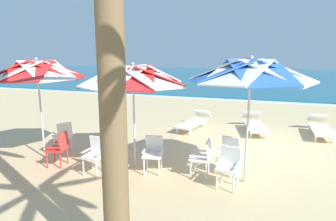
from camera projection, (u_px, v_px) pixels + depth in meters
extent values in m
plane|color=#D3B784|center=(261.00, 150.00, 8.22)|extent=(80.00, 80.00, 0.00)
cube|color=#19607F|center=(265.00, 77.00, 33.44)|extent=(80.00, 36.00, 0.10)
cube|color=white|center=(264.00, 102.00, 16.49)|extent=(80.00, 0.70, 0.01)
cylinder|color=silver|center=(247.00, 131.00, 5.96)|extent=(0.05, 0.05, 2.31)
cube|color=blue|center=(280.00, 71.00, 5.74)|extent=(1.43, 1.35, 0.48)
cube|color=white|center=(263.00, 69.00, 6.15)|extent=(1.34, 1.45, 0.48)
cube|color=blue|center=(241.00, 69.00, 6.30)|extent=(1.35, 1.43, 0.48)
cube|color=white|center=(225.00, 70.00, 6.10)|extent=(1.45, 1.34, 0.48)
cube|color=blue|center=(221.00, 71.00, 5.67)|extent=(1.43, 1.35, 0.48)
cube|color=white|center=(236.00, 72.00, 5.26)|extent=(1.34, 1.45, 0.48)
cube|color=blue|center=(262.00, 73.00, 5.11)|extent=(1.35, 1.43, 0.48)
cube|color=white|center=(281.00, 72.00, 5.31)|extent=(1.45, 1.34, 0.48)
sphere|color=silver|center=(252.00, 57.00, 5.65)|extent=(0.08, 0.08, 0.08)
cube|color=white|center=(227.00, 156.00, 6.53)|extent=(0.55, 0.55, 0.05)
cube|color=white|center=(231.00, 144.00, 6.65)|extent=(0.43, 0.21, 0.40)
cube|color=white|center=(235.00, 153.00, 6.40)|extent=(0.15, 0.39, 0.03)
cube|color=white|center=(219.00, 150.00, 6.62)|extent=(0.15, 0.39, 0.03)
cylinder|color=white|center=(230.00, 169.00, 6.34)|extent=(0.04, 0.04, 0.41)
cylinder|color=white|center=(216.00, 166.00, 6.54)|extent=(0.04, 0.04, 0.41)
cylinder|color=white|center=(236.00, 165.00, 6.62)|extent=(0.04, 0.04, 0.41)
cylinder|color=white|center=(223.00, 161.00, 6.82)|extent=(0.04, 0.04, 0.41)
cube|color=white|center=(228.00, 168.00, 5.83)|extent=(0.50, 0.50, 0.05)
cube|color=white|center=(231.00, 155.00, 5.96)|extent=(0.43, 0.15, 0.40)
cube|color=white|center=(238.00, 165.00, 5.72)|extent=(0.10, 0.40, 0.03)
cube|color=white|center=(219.00, 162.00, 5.89)|extent=(0.10, 0.40, 0.03)
cylinder|color=white|center=(234.00, 184.00, 5.64)|extent=(0.04, 0.04, 0.41)
cylinder|color=white|center=(217.00, 180.00, 5.80)|extent=(0.04, 0.04, 0.41)
cylinder|color=white|center=(238.00, 177.00, 5.95)|extent=(0.04, 0.04, 0.41)
cylinder|color=white|center=(222.00, 174.00, 6.11)|extent=(0.04, 0.04, 0.41)
cube|color=white|center=(200.00, 158.00, 6.40)|extent=(0.45, 0.45, 0.05)
cube|color=white|center=(209.00, 150.00, 6.29)|extent=(0.10, 0.42, 0.40)
cube|color=white|center=(198.00, 156.00, 6.19)|extent=(0.40, 0.05, 0.03)
cube|color=white|center=(202.00, 151.00, 6.56)|extent=(0.40, 0.05, 0.03)
cylinder|color=white|center=(190.00, 170.00, 6.33)|extent=(0.04, 0.04, 0.41)
cylinder|color=white|center=(194.00, 164.00, 6.66)|extent=(0.04, 0.04, 0.41)
cylinder|color=white|center=(206.00, 172.00, 6.23)|extent=(0.04, 0.04, 0.41)
cylinder|color=white|center=(209.00, 166.00, 6.56)|extent=(0.04, 0.04, 0.41)
cylinder|color=silver|center=(134.00, 125.00, 6.85)|extent=(0.05, 0.05, 2.14)
cube|color=red|center=(159.00, 76.00, 6.65)|extent=(1.47, 1.36, 0.51)
cube|color=white|center=(151.00, 74.00, 7.07)|extent=(1.37, 1.44, 0.51)
cube|color=red|center=(134.00, 74.00, 7.22)|extent=(1.36, 1.47, 0.51)
cube|color=white|center=(117.00, 74.00, 7.02)|extent=(1.44, 1.37, 0.51)
cube|color=red|center=(107.00, 76.00, 6.58)|extent=(1.47, 1.36, 0.51)
cube|color=white|center=(112.00, 77.00, 6.16)|extent=(1.37, 1.44, 0.51)
cube|color=red|center=(131.00, 78.00, 6.01)|extent=(1.36, 1.47, 0.51)
cube|color=white|center=(152.00, 77.00, 6.21)|extent=(1.44, 1.37, 0.51)
sphere|color=silver|center=(133.00, 64.00, 6.56)|extent=(0.08, 0.08, 0.08)
cube|color=white|center=(94.00, 156.00, 6.53)|extent=(0.45, 0.45, 0.05)
cube|color=white|center=(98.00, 144.00, 6.66)|extent=(0.42, 0.10, 0.40)
cube|color=white|center=(101.00, 153.00, 6.44)|extent=(0.05, 0.40, 0.03)
cube|color=white|center=(86.00, 150.00, 6.57)|extent=(0.05, 0.40, 0.03)
cylinder|color=white|center=(96.00, 169.00, 6.35)|extent=(0.04, 0.04, 0.41)
cylinder|color=white|center=(83.00, 167.00, 6.47)|extent=(0.04, 0.04, 0.41)
cylinder|color=white|center=(105.00, 164.00, 6.67)|extent=(0.04, 0.04, 0.41)
cylinder|color=white|center=(92.00, 162.00, 6.79)|extent=(0.04, 0.04, 0.41)
cube|color=white|center=(153.00, 155.00, 6.59)|extent=(0.52, 0.52, 0.05)
cube|color=white|center=(154.00, 143.00, 6.74)|extent=(0.43, 0.18, 0.40)
cube|color=white|center=(161.00, 151.00, 6.54)|extent=(0.12, 0.40, 0.03)
cube|color=white|center=(144.00, 150.00, 6.59)|extent=(0.12, 0.40, 0.03)
cylinder|color=white|center=(159.00, 168.00, 6.44)|extent=(0.04, 0.04, 0.41)
cylinder|color=white|center=(144.00, 167.00, 6.48)|extent=(0.04, 0.04, 0.41)
cylinder|color=white|center=(161.00, 162.00, 6.78)|extent=(0.04, 0.04, 0.41)
cylinder|color=white|center=(147.00, 161.00, 6.83)|extent=(0.04, 0.04, 0.41)
cylinder|color=silver|center=(41.00, 117.00, 7.43)|extent=(0.05, 0.05, 2.24)
cube|color=red|center=(60.00, 70.00, 7.21)|extent=(1.36, 1.28, 0.49)
cube|color=white|center=(59.00, 69.00, 7.60)|extent=(1.28, 1.37, 0.49)
cube|color=red|center=(45.00, 69.00, 7.75)|extent=(1.28, 1.36, 0.49)
cube|color=white|center=(27.00, 69.00, 7.56)|extent=(1.37, 1.28, 0.49)
cube|color=red|center=(14.00, 70.00, 7.14)|extent=(1.36, 1.28, 0.49)
cube|color=white|center=(13.00, 71.00, 6.75)|extent=(1.28, 1.37, 0.49)
cube|color=red|center=(27.00, 71.00, 6.61)|extent=(1.28, 1.36, 0.49)
cube|color=white|center=(48.00, 71.00, 6.80)|extent=(1.37, 1.28, 0.49)
sphere|color=silver|center=(36.00, 59.00, 7.12)|extent=(0.08, 0.08, 0.08)
cube|color=white|center=(62.00, 136.00, 8.10)|extent=(0.59, 0.59, 0.05)
cube|color=white|center=(65.00, 130.00, 7.92)|extent=(0.27, 0.42, 0.40)
cube|color=white|center=(55.00, 134.00, 7.94)|extent=(0.37, 0.21, 0.03)
cube|color=white|center=(69.00, 131.00, 8.22)|extent=(0.37, 0.21, 0.03)
cylinder|color=white|center=(54.00, 144.00, 8.15)|extent=(0.04, 0.04, 0.41)
cylinder|color=white|center=(66.00, 141.00, 8.39)|extent=(0.04, 0.04, 0.41)
cylinder|color=white|center=(60.00, 146.00, 7.91)|extent=(0.04, 0.04, 0.41)
cylinder|color=white|center=(71.00, 144.00, 8.15)|extent=(0.04, 0.04, 0.41)
cube|color=red|center=(57.00, 149.00, 7.00)|extent=(0.52, 0.52, 0.05)
cube|color=red|center=(63.00, 141.00, 6.92)|extent=(0.17, 0.43, 0.40)
cube|color=red|center=(52.00, 147.00, 6.78)|extent=(0.40, 0.11, 0.03)
cube|color=red|center=(60.00, 142.00, 7.17)|extent=(0.40, 0.11, 0.03)
cylinder|color=red|center=(47.00, 160.00, 6.90)|extent=(0.04, 0.04, 0.41)
cylinder|color=red|center=(55.00, 155.00, 7.24)|extent=(0.04, 0.04, 0.41)
cylinder|color=red|center=(60.00, 161.00, 6.85)|extent=(0.04, 0.04, 0.41)
cylinder|color=red|center=(67.00, 156.00, 7.19)|extent=(0.04, 0.04, 0.41)
cube|color=white|center=(322.00, 130.00, 9.47)|extent=(0.66, 1.71, 0.06)
cube|color=white|center=(317.00, 118.00, 10.40)|extent=(0.61, 0.48, 0.36)
cube|color=white|center=(334.00, 140.00, 8.82)|extent=(0.06, 0.06, 0.22)
cube|color=white|center=(316.00, 138.00, 8.99)|extent=(0.06, 0.06, 0.22)
cube|color=white|center=(326.00, 130.00, 10.00)|extent=(0.06, 0.06, 0.22)
cube|color=white|center=(310.00, 129.00, 10.17)|extent=(0.06, 0.06, 0.22)
cube|color=white|center=(255.00, 126.00, 9.94)|extent=(0.99, 1.80, 0.06)
cube|color=white|center=(251.00, 115.00, 10.93)|extent=(0.70, 0.60, 0.36)
cube|color=white|center=(267.00, 135.00, 9.32)|extent=(0.06, 0.06, 0.22)
cube|color=white|center=(251.00, 135.00, 9.37)|extent=(0.06, 0.06, 0.22)
cube|color=white|center=(259.00, 126.00, 10.56)|extent=(0.06, 0.06, 0.22)
cube|color=white|center=(245.00, 125.00, 10.62)|extent=(0.06, 0.06, 0.22)
cube|color=white|center=(191.00, 123.00, 10.34)|extent=(0.93, 1.79, 0.06)
cube|color=white|center=(202.00, 113.00, 11.21)|extent=(0.68, 0.58, 0.36)
cube|color=white|center=(190.00, 132.00, 9.70)|extent=(0.06, 0.06, 0.22)
cube|color=white|center=(177.00, 130.00, 9.95)|extent=(0.06, 0.06, 0.22)
cube|color=white|center=(204.00, 124.00, 10.80)|extent=(0.06, 0.06, 0.22)
cube|color=white|center=(192.00, 123.00, 11.04)|extent=(0.06, 0.06, 0.22)
cylinder|color=brown|center=(111.00, 56.00, 3.03)|extent=(0.31, 0.36, 5.52)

